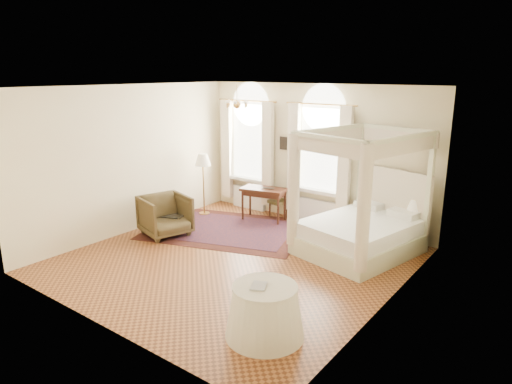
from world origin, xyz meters
TOP-DOWN VIEW (x-y plane):
  - ground at (0.00, 0.00)m, footprint 6.00×6.00m
  - room_walls at (0.00, 0.00)m, footprint 6.00×6.00m
  - window_left at (-1.90, 2.87)m, footprint 1.62×0.27m
  - window_right at (0.20, 2.87)m, footprint 1.62×0.27m
  - chandelier at (-0.90, 1.20)m, footprint 0.51×0.45m
  - wall_pictures at (0.09, 2.97)m, footprint 2.54×0.03m
  - canopy_bed at (1.75, 1.77)m, footprint 2.31×2.63m
  - nightstand at (2.42, 2.70)m, footprint 0.47×0.43m
  - nightstand_lamp at (2.51, 2.73)m, footprint 0.29×0.29m
  - writing_desk at (-1.02, 2.35)m, footprint 1.17×0.77m
  - laptop at (-0.91, 2.40)m, footprint 0.35×0.28m
  - stool at (-0.83, 2.70)m, footprint 0.48×0.48m
  - armchair at (-2.15, 0.16)m, footprint 1.23×1.21m
  - coffee_table at (-2.20, 0.38)m, footprint 0.70×0.60m
  - floor_lamp at (-2.53, 1.81)m, footprint 0.40×0.40m
  - oriental_rug at (-1.29, 1.24)m, footprint 4.16×3.54m
  - side_table at (2.00, -1.79)m, footprint 1.11×1.11m
  - book at (1.85, -1.90)m, footprint 0.29×0.33m

SIDE VIEW (x-z plane):
  - ground at x=0.00m, z-range 0.00..0.00m
  - oriental_rug at x=-1.29m, z-range 0.00..0.01m
  - nightstand at x=2.42m, z-range 0.00..0.61m
  - coffee_table at x=-2.20m, z-range 0.16..0.57m
  - side_table at x=2.00m, z-range -0.01..0.75m
  - stool at x=-0.83m, z-range 0.15..0.61m
  - armchair at x=-2.15m, z-range 0.00..0.91m
  - canopy_bed at x=1.75m, z-range -0.68..1.80m
  - writing_desk at x=-1.02m, z-range 0.29..1.09m
  - book at x=1.85m, z-range 0.75..0.78m
  - laptop at x=-0.91m, z-range 0.81..0.83m
  - nightstand_lamp at x=2.51m, z-range 0.68..1.10m
  - floor_lamp at x=-2.53m, z-range 0.56..2.13m
  - window_left at x=-1.90m, z-range -0.16..3.13m
  - window_right at x=0.20m, z-range -0.16..3.13m
  - wall_pictures at x=0.09m, z-range 1.70..2.09m
  - room_walls at x=0.00m, z-range -1.02..4.98m
  - chandelier at x=-0.90m, z-range 2.66..3.16m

